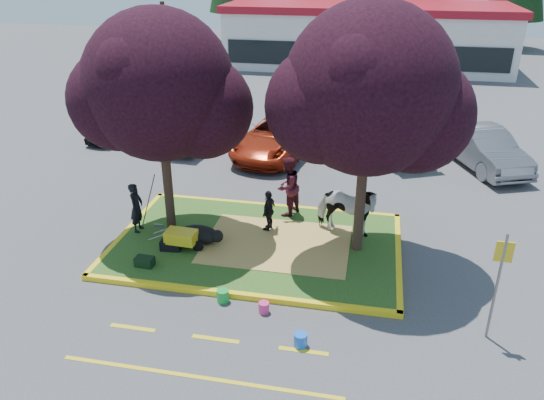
% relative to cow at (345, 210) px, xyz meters
% --- Properties ---
extents(ground, '(90.00, 90.00, 0.00)m').
position_rel_cow_xyz_m(ground, '(-2.48, -0.94, -0.98)').
color(ground, '#424244').
rests_on(ground, ground).
extents(median_island, '(8.00, 5.00, 0.15)m').
position_rel_cow_xyz_m(median_island, '(-2.48, -0.94, -0.91)').
color(median_island, '#254D18').
rests_on(median_island, ground).
extents(curb_near, '(8.30, 0.16, 0.15)m').
position_rel_cow_xyz_m(curb_near, '(-2.48, -3.52, -0.91)').
color(curb_near, yellow).
rests_on(curb_near, ground).
extents(curb_far, '(8.30, 0.16, 0.15)m').
position_rel_cow_xyz_m(curb_far, '(-2.48, 1.64, -0.91)').
color(curb_far, yellow).
rests_on(curb_far, ground).
extents(curb_left, '(0.16, 5.30, 0.15)m').
position_rel_cow_xyz_m(curb_left, '(-6.56, -0.94, -0.91)').
color(curb_left, yellow).
rests_on(curb_left, ground).
extents(curb_right, '(0.16, 5.30, 0.15)m').
position_rel_cow_xyz_m(curb_right, '(1.60, -0.94, -0.91)').
color(curb_right, yellow).
rests_on(curb_right, ground).
extents(straw_bedding, '(4.20, 3.00, 0.01)m').
position_rel_cow_xyz_m(straw_bedding, '(-1.88, -0.94, -0.83)').
color(straw_bedding, tan).
rests_on(straw_bedding, median_island).
extents(tree_purple_left, '(5.06, 4.20, 6.51)m').
position_rel_cow_xyz_m(tree_purple_left, '(-5.26, -0.56, 3.38)').
color(tree_purple_left, black).
rests_on(tree_purple_left, median_island).
extents(tree_purple_right, '(5.30, 4.40, 6.82)m').
position_rel_cow_xyz_m(tree_purple_right, '(0.44, -0.76, 3.58)').
color(tree_purple_right, black).
rests_on(tree_purple_right, median_island).
extents(fire_lane_stripe_a, '(1.10, 0.12, 0.01)m').
position_rel_cow_xyz_m(fire_lane_stripe_a, '(-4.48, -5.14, -0.98)').
color(fire_lane_stripe_a, yellow).
rests_on(fire_lane_stripe_a, ground).
extents(fire_lane_stripe_b, '(1.10, 0.12, 0.01)m').
position_rel_cow_xyz_m(fire_lane_stripe_b, '(-2.48, -5.14, -0.98)').
color(fire_lane_stripe_b, yellow).
rests_on(fire_lane_stripe_b, ground).
extents(fire_lane_stripe_c, '(1.10, 0.12, 0.01)m').
position_rel_cow_xyz_m(fire_lane_stripe_c, '(-0.48, -5.14, -0.98)').
color(fire_lane_stripe_c, yellow).
rests_on(fire_lane_stripe_c, ground).
extents(fire_lane_long, '(6.00, 0.10, 0.01)m').
position_rel_cow_xyz_m(fire_lane_long, '(-2.48, -6.34, -0.98)').
color(fire_lane_long, yellow).
rests_on(fire_lane_long, ground).
extents(retail_building, '(20.40, 8.40, 4.40)m').
position_rel_cow_xyz_m(retail_building, '(-0.48, 27.04, 1.27)').
color(retail_building, silver).
rests_on(retail_building, ground).
extents(cow, '(2.15, 1.44, 1.67)m').
position_rel_cow_xyz_m(cow, '(0.00, 0.00, 0.00)').
color(cow, white).
rests_on(cow, median_island).
extents(calf, '(1.38, 1.06, 0.53)m').
position_rel_cow_xyz_m(calf, '(-4.15, -1.30, -0.57)').
color(calf, black).
rests_on(calf, median_island).
extents(handler, '(0.39, 0.58, 1.54)m').
position_rel_cow_xyz_m(handler, '(-6.18, -0.94, -0.06)').
color(handler, black).
rests_on(handler, median_island).
extents(visitor_a, '(1.07, 1.17, 1.95)m').
position_rel_cow_xyz_m(visitor_a, '(-1.91, 1.05, 0.14)').
color(visitor_a, '#41121F').
rests_on(visitor_a, median_island).
extents(visitor_b, '(0.48, 0.81, 1.30)m').
position_rel_cow_xyz_m(visitor_b, '(-2.29, -0.11, -0.18)').
color(visitor_b, black).
rests_on(visitor_b, median_island).
extents(wheelbarrow, '(1.57, 0.57, 0.59)m').
position_rel_cow_xyz_m(wheelbarrow, '(-4.48, -1.77, -0.43)').
color(wheelbarrow, black).
rests_on(wheelbarrow, median_island).
extents(gear_bag_dark, '(0.59, 0.36, 0.29)m').
position_rel_cow_xyz_m(gear_bag_dark, '(-4.80, -1.85, -0.69)').
color(gear_bag_dark, black).
rests_on(gear_bag_dark, median_island).
extents(gear_bag_green, '(0.51, 0.33, 0.26)m').
position_rel_cow_xyz_m(gear_bag_green, '(-5.18, -2.80, -0.70)').
color(gear_bag_green, black).
rests_on(gear_bag_green, median_island).
extents(sign_post, '(0.37, 0.06, 2.65)m').
position_rel_cow_xyz_m(sign_post, '(3.51, -3.85, 0.67)').
color(sign_post, slate).
rests_on(sign_post, ground).
extents(bucket_green, '(0.36, 0.36, 0.33)m').
position_rel_cow_xyz_m(bucket_green, '(-2.71, -3.74, -0.82)').
color(bucket_green, green).
rests_on(bucket_green, ground).
extents(bucket_pink, '(0.29, 0.29, 0.28)m').
position_rel_cow_xyz_m(bucket_pink, '(-1.62, -3.97, -0.84)').
color(bucket_pink, '#E03175').
rests_on(bucket_pink, ground).
extents(bucket_blue, '(0.32, 0.32, 0.33)m').
position_rel_cow_xyz_m(bucket_blue, '(-0.57, -4.98, -0.82)').
color(bucket_blue, blue).
rests_on(bucket_blue, ground).
extents(car_black, '(1.78, 3.65, 1.20)m').
position_rel_cow_xyz_m(car_black, '(-11.06, 7.52, -0.38)').
color(car_black, black).
rests_on(car_black, ground).
extents(car_silver, '(1.85, 4.74, 1.54)m').
position_rel_cow_xyz_m(car_silver, '(-7.25, 7.45, -0.21)').
color(car_silver, '#9A9CA2').
rests_on(car_silver, ground).
extents(car_red, '(3.80, 6.07, 1.57)m').
position_rel_cow_xyz_m(car_red, '(-3.29, 6.89, -0.20)').
color(car_red, maroon).
rests_on(car_red, ground).
extents(car_white, '(4.13, 5.67, 1.53)m').
position_rel_cow_xyz_m(car_white, '(1.28, 8.18, -0.22)').
color(car_white, white).
rests_on(car_white, ground).
extents(car_grey, '(3.34, 5.08, 1.58)m').
position_rel_cow_xyz_m(car_grey, '(4.97, 7.02, -0.19)').
color(car_grey, slate).
rests_on(car_grey, ground).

